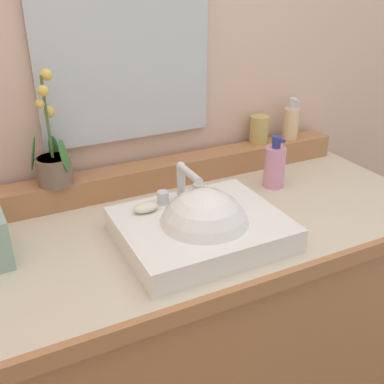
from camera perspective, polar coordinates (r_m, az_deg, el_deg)
wall_back at (r=1.53m, az=-7.98°, el=19.77°), size 3.18×0.20×2.71m
vanity_cabinet at (r=1.56m, az=-0.32°, el=-17.82°), size 1.47×0.65×0.88m
back_ledge at (r=1.49m, az=-4.84°, el=2.13°), size 1.39×0.09×0.08m
sink_basin at (r=1.19m, az=1.35°, el=-4.92°), size 0.42×0.34×0.27m
soap_bar at (r=1.21m, az=-5.77°, el=-2.02°), size 0.07×0.04×0.02m
potted_plant at (r=1.36m, az=-16.96°, el=3.73°), size 0.12×0.11×0.33m
soap_dispenser at (r=1.72m, az=12.26°, el=8.52°), size 0.06×0.06×0.15m
tumbler_cup at (r=1.66m, az=8.39°, el=7.74°), size 0.07×0.07×0.10m
lotion_bottle at (r=1.50m, az=10.29°, el=3.26°), size 0.07×0.07×0.17m
mirror at (r=1.41m, az=-8.41°, el=17.57°), size 0.54×0.02×0.56m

